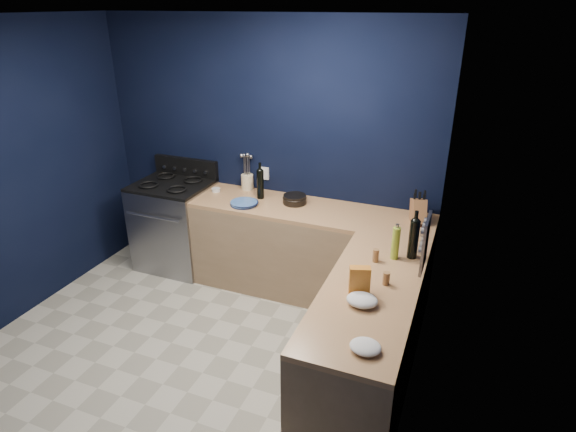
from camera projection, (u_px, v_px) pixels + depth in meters
The scene contains 27 objects.
floor at pixel (179, 367), 3.86m from camera, with size 3.50×3.50×0.02m, color #B4AF9E.
ceiling at pixel (137, 15), 2.78m from camera, with size 3.50×3.50×0.02m, color silver.
wall_back at pixel (265, 152), 4.81m from camera, with size 3.50×0.02×2.60m, color black.
wall_right at pixel (420, 267), 2.73m from camera, with size 0.02×3.50×2.60m, color black.
cab_back at pixel (309, 253), 4.69m from camera, with size 2.30×0.63×0.86m, color #917354.
top_back at pixel (310, 211), 4.51m from camera, with size 2.30×0.63×0.04m, color brown.
cab_right at pixel (366, 345), 3.43m from camera, with size 0.63×1.67×0.86m, color #917354.
top_right at pixel (370, 292), 3.25m from camera, with size 0.63×1.67×0.04m, color brown.
gas_range at pixel (176, 226), 5.18m from camera, with size 0.76×0.66×0.92m, color gray.
oven_door at pixel (158, 239), 4.92m from camera, with size 0.59×0.02×0.42m, color black.
cooktop at pixel (171, 185), 4.99m from camera, with size 0.76×0.66×0.03m, color black.
backguard at pixel (186, 167), 5.20m from camera, with size 0.76×0.06×0.20m, color black.
spice_panel at pixel (425, 243), 3.25m from camera, with size 0.02×0.28×0.38m, color gray.
wall_outlet at pixel (265, 173), 4.88m from camera, with size 0.09×0.02×0.13m, color white.
plate_stack at pixel (244, 203), 4.58m from camera, with size 0.26×0.26×0.03m, color #2B6192.
ramekin at pixel (216, 190), 4.91m from camera, with size 0.09×0.09×0.03m, color white.
utensil_crock at pixel (247, 182), 4.94m from camera, with size 0.13×0.13×0.16m, color #F2E2C5.
wine_bottle_back at pixel (260, 185), 4.69m from camera, with size 0.07×0.07×0.29m, color black.
lemon_basket at pixel (295, 199), 4.60m from camera, with size 0.22×0.22×0.08m, color black.
knife_block at pixel (418, 211), 4.19m from camera, with size 0.11×0.19×0.21m, color brown.
wine_bottle_right at pixel (414, 239), 3.59m from camera, with size 0.08×0.08×0.30m, color black.
oil_bottle at pixel (396, 243), 3.58m from camera, with size 0.06×0.06×0.26m, color #93AF2C.
spice_jar_near at pixel (376, 255), 3.57m from camera, with size 0.05×0.05×0.10m, color olive.
spice_jar_far at pixel (386, 278), 3.28m from camera, with size 0.05×0.05×0.09m, color olive.
crouton_bag at pixel (359, 281), 3.15m from camera, with size 0.14×0.06×0.20m, color #B43622.
towel_front at pixel (362, 300), 3.06m from camera, with size 0.20×0.17×0.07m, color white.
towel_end at pixel (365, 347), 2.66m from camera, with size 0.18×0.16×0.05m, color white.
Camera 1 is at (1.93, -2.48, 2.68)m, focal length 29.84 mm.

